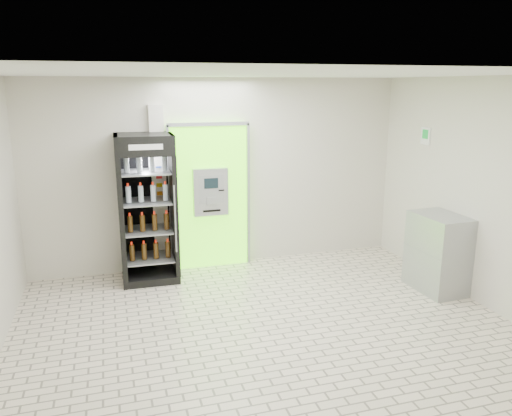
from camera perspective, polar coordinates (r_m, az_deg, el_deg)
name	(u,v)px	position (r m, az deg, el deg)	size (l,w,h in m)	color
ground	(267,331)	(6.20, 1.32, -13.83)	(6.00, 6.00, 0.00)	beige
room_shell	(268,181)	(5.59, 1.42, 3.13)	(6.00, 6.00, 6.00)	beige
atm_assembly	(210,196)	(7.97, -5.34, 1.42)	(1.30, 0.24, 2.33)	#62F017
pillar	(159,190)	(7.87, -10.99, 2.03)	(0.22, 0.11, 2.60)	silver
beverage_cooler	(147,211)	(7.59, -12.31, -0.36)	(0.84, 0.79, 2.20)	black
steel_cabinet	(438,253)	(7.59, 20.07, -4.84)	(0.60, 0.86, 1.11)	#999CA0
exit_sign	(426,136)	(8.15, 18.82, 7.80)	(0.02, 0.22, 0.26)	white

